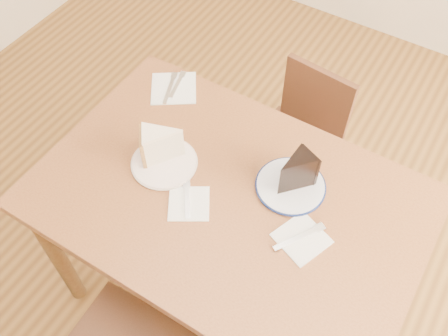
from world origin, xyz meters
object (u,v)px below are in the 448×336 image
(plate_navy, at_px, (290,186))
(chocolate_cake, at_px, (293,175))
(table, at_px, (228,213))
(plate_cream, at_px, (164,163))
(chair_far, at_px, (297,142))
(carrot_cake, at_px, (164,145))

(plate_navy, distance_m, chocolate_cake, 0.06)
(table, distance_m, plate_cream, 0.26)
(plate_navy, relative_size, chocolate_cake, 1.85)
(chair_far, bearing_deg, plate_cream, 73.85)
(plate_cream, distance_m, plate_navy, 0.41)
(table, xyz_separation_m, carrot_cake, (-0.25, 0.02, 0.17))
(plate_cream, bearing_deg, chair_far, 68.02)
(plate_cream, xyz_separation_m, carrot_cake, (-0.01, 0.02, 0.06))
(table, bearing_deg, chair_far, 90.78)
(table, relative_size, carrot_cake, 9.54)
(table, bearing_deg, plate_cream, -179.46)
(chocolate_cake, bearing_deg, carrot_cake, 37.58)
(chair_far, distance_m, carrot_cake, 0.73)
(plate_cream, distance_m, carrot_cake, 0.07)
(plate_navy, bearing_deg, chocolate_cake, -19.22)
(table, relative_size, plate_navy, 5.64)
(table, bearing_deg, plate_navy, 41.80)
(chair_far, relative_size, chocolate_cake, 6.38)
(carrot_cake, xyz_separation_m, chocolate_cake, (0.40, 0.11, 0.00))
(plate_cream, xyz_separation_m, plate_navy, (0.39, 0.13, 0.00))
(plate_cream, xyz_separation_m, chocolate_cake, (0.39, 0.13, 0.06))
(table, height_order, chair_far, table)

